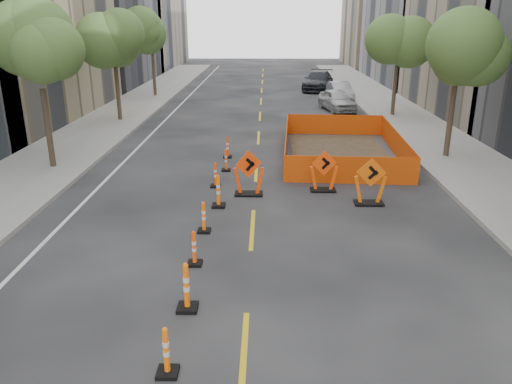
{
  "coord_description": "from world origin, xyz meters",
  "views": [
    {
      "loc": [
        0.38,
        -9.64,
        5.93
      ],
      "look_at": [
        0.11,
        4.18,
        1.1
      ],
      "focal_mm": 35.0,
      "sensor_mm": 36.0,
      "label": 1
    }
  ],
  "objects_px": {
    "chevron_sign_right": "(370,181)",
    "channelizer_7": "(226,160)",
    "channelizer_1": "(166,351)",
    "channelizer_5": "(218,191)",
    "chevron_sign_center": "(324,171)",
    "parked_car_far": "(318,81)",
    "channelizer_8": "(227,147)",
    "channelizer_2": "(186,287)",
    "parked_car_near": "(337,100)",
    "channelizer_4": "(204,217)",
    "parked_car_mid": "(340,91)",
    "chevron_sign_left": "(249,173)",
    "channelizer_3": "(194,248)",
    "channelizer_6": "(215,175)"
  },
  "relations": [
    {
      "from": "chevron_sign_center",
      "to": "parked_car_far",
      "type": "distance_m",
      "value": 26.9
    },
    {
      "from": "channelizer_2",
      "to": "channelizer_8",
      "type": "height_order",
      "value": "channelizer_2"
    },
    {
      "from": "parked_car_near",
      "to": "parked_car_mid",
      "type": "relative_size",
      "value": 1.02
    },
    {
      "from": "parked_car_mid",
      "to": "channelizer_6",
      "type": "bearing_deg",
      "value": -114.39
    },
    {
      "from": "channelizer_6",
      "to": "chevron_sign_left",
      "type": "distance_m",
      "value": 1.57
    },
    {
      "from": "channelizer_5",
      "to": "channelizer_1",
      "type": "bearing_deg",
      "value": -91.04
    },
    {
      "from": "channelizer_4",
      "to": "channelizer_3",
      "type": "bearing_deg",
      "value": -89.8
    },
    {
      "from": "channelizer_5",
      "to": "chevron_sign_center",
      "type": "bearing_deg",
      "value": 24.7
    },
    {
      "from": "channelizer_5",
      "to": "channelizer_6",
      "type": "height_order",
      "value": "channelizer_5"
    },
    {
      "from": "channelizer_5",
      "to": "channelizer_4",
      "type": "bearing_deg",
      "value": -96.6
    },
    {
      "from": "channelizer_4",
      "to": "channelizer_5",
      "type": "xyz_separation_m",
      "value": [
        0.24,
        2.06,
        0.08
      ]
    },
    {
      "from": "channelizer_4",
      "to": "chevron_sign_center",
      "type": "distance_m",
      "value": 5.39
    },
    {
      "from": "parked_car_far",
      "to": "parked_car_mid",
      "type": "bearing_deg",
      "value": -65.64
    },
    {
      "from": "channelizer_4",
      "to": "parked_car_mid",
      "type": "relative_size",
      "value": 0.23
    },
    {
      "from": "channelizer_2",
      "to": "parked_car_mid",
      "type": "relative_size",
      "value": 0.28
    },
    {
      "from": "channelizer_7",
      "to": "parked_car_near",
      "type": "height_order",
      "value": "parked_car_near"
    },
    {
      "from": "channelizer_2",
      "to": "parked_car_near",
      "type": "xyz_separation_m",
      "value": [
        6.46,
        24.59,
        0.15
      ]
    },
    {
      "from": "chevron_sign_right",
      "to": "channelizer_7",
      "type": "bearing_deg",
      "value": 149.4
    },
    {
      "from": "channelizer_7",
      "to": "channelizer_8",
      "type": "relative_size",
      "value": 0.96
    },
    {
      "from": "chevron_sign_right",
      "to": "channelizer_2",
      "type": "bearing_deg",
      "value": -122.23
    },
    {
      "from": "channelizer_1",
      "to": "channelizer_3",
      "type": "height_order",
      "value": "channelizer_1"
    },
    {
      "from": "channelizer_1",
      "to": "parked_car_far",
      "type": "relative_size",
      "value": 0.17
    },
    {
      "from": "channelizer_1",
      "to": "chevron_sign_left",
      "type": "distance_m",
      "value": 9.52
    },
    {
      "from": "channelizer_7",
      "to": "parked_car_mid",
      "type": "relative_size",
      "value": 0.23
    },
    {
      "from": "channelizer_1",
      "to": "channelizer_2",
      "type": "bearing_deg",
      "value": 88.85
    },
    {
      "from": "chevron_sign_center",
      "to": "parked_car_far",
      "type": "xyz_separation_m",
      "value": [
        2.41,
        26.79,
        0.04
      ]
    },
    {
      "from": "channelizer_7",
      "to": "parked_car_mid",
      "type": "distance_m",
      "value": 20.29
    },
    {
      "from": "channelizer_7",
      "to": "parked_car_far",
      "type": "xyz_separation_m",
      "value": [
        6.12,
        24.34,
        0.34
      ]
    },
    {
      "from": "channelizer_6",
      "to": "chevron_sign_left",
      "type": "xyz_separation_m",
      "value": [
        1.26,
        -0.87,
        0.34
      ]
    },
    {
      "from": "channelizer_6",
      "to": "channelizer_8",
      "type": "relative_size",
      "value": 0.98
    },
    {
      "from": "channelizer_4",
      "to": "channelizer_7",
      "type": "bearing_deg",
      "value": 88.38
    },
    {
      "from": "channelizer_1",
      "to": "chevron_sign_right",
      "type": "distance_m",
      "value": 10.04
    },
    {
      "from": "channelizer_1",
      "to": "parked_car_near",
      "type": "relative_size",
      "value": 0.23
    },
    {
      "from": "parked_car_mid",
      "to": "parked_car_far",
      "type": "height_order",
      "value": "parked_car_far"
    },
    {
      "from": "channelizer_8",
      "to": "parked_car_near",
      "type": "height_order",
      "value": "parked_car_near"
    },
    {
      "from": "channelizer_6",
      "to": "parked_car_near",
      "type": "relative_size",
      "value": 0.23
    },
    {
      "from": "channelizer_2",
      "to": "chevron_sign_left",
      "type": "xyz_separation_m",
      "value": [
        1.07,
        7.39,
        0.26
      ]
    },
    {
      "from": "channelizer_6",
      "to": "chevron_sign_right",
      "type": "relative_size",
      "value": 0.59
    },
    {
      "from": "channelizer_7",
      "to": "chevron_sign_center",
      "type": "distance_m",
      "value": 4.45
    },
    {
      "from": "channelizer_5",
      "to": "channelizer_6",
      "type": "distance_m",
      "value": 2.09
    },
    {
      "from": "channelizer_2",
      "to": "chevron_sign_left",
      "type": "distance_m",
      "value": 7.47
    },
    {
      "from": "parked_car_far",
      "to": "chevron_sign_left",
      "type": "bearing_deg",
      "value": -88.06
    },
    {
      "from": "channelizer_5",
      "to": "channelizer_3",
      "type": "bearing_deg",
      "value": -93.21
    },
    {
      "from": "channelizer_3",
      "to": "chevron_sign_center",
      "type": "bearing_deg",
      "value": 56.28
    },
    {
      "from": "channelizer_8",
      "to": "channelizer_1",
      "type": "bearing_deg",
      "value": -89.97
    },
    {
      "from": "channelizer_3",
      "to": "channelizer_4",
      "type": "distance_m",
      "value": 2.06
    },
    {
      "from": "channelizer_3",
      "to": "channelizer_6",
      "type": "xyz_separation_m",
      "value": [
        -0.07,
        6.19,
        0.01
      ]
    },
    {
      "from": "channelizer_4",
      "to": "channelizer_2",
      "type": "bearing_deg",
      "value": -88.18
    },
    {
      "from": "channelizer_1",
      "to": "channelizer_5",
      "type": "relative_size",
      "value": 0.87
    },
    {
      "from": "chevron_sign_center",
      "to": "channelizer_4",
      "type": "bearing_deg",
      "value": -147.62
    }
  ]
}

